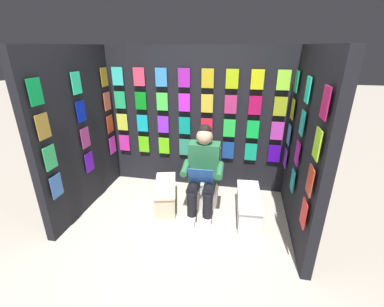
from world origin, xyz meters
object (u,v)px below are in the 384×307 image
toilet (205,181)px  comic_longbox_far (166,194)px  person_reading (203,171)px  comic_longbox_near (248,206)px

toilet → comic_longbox_far: bearing=18.0°
comic_longbox_far → toilet: bearing=-175.3°
person_reading → comic_longbox_near: (-0.61, 0.03, -0.43)m
person_reading → comic_longbox_near: person_reading is taller
comic_longbox_near → comic_longbox_far: (1.14, -0.07, -0.00)m
person_reading → comic_longbox_far: 0.69m
person_reading → comic_longbox_far: person_reading is taller
toilet → comic_longbox_near: 0.69m
comic_longbox_near → comic_longbox_far: bearing=-6.9°
person_reading → comic_longbox_far: (0.53, -0.04, -0.44)m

